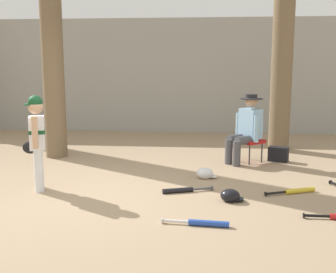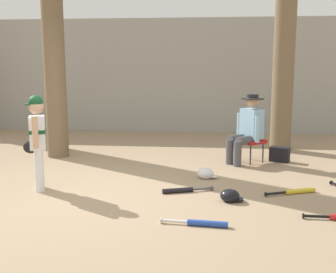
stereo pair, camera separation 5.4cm
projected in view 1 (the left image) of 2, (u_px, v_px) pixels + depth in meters
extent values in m
plane|color=#9E8466|center=(84.00, 198.00, 5.40)|extent=(60.00, 60.00, 0.00)
cube|color=#9E9E99|center=(146.00, 76.00, 10.71)|extent=(18.00, 0.36, 2.84)
cylinder|color=brown|center=(50.00, 6.00, 7.42)|extent=(0.39, 0.39, 5.47)
cone|color=brown|center=(57.00, 156.00, 7.88)|extent=(0.55, 0.55, 0.23)
cylinder|color=brown|center=(284.00, 26.00, 8.08)|extent=(0.41, 0.41, 4.89)
cone|color=brown|center=(278.00, 150.00, 8.50)|extent=(0.69, 0.69, 0.25)
cylinder|color=white|center=(39.00, 171.00, 5.64)|extent=(0.12, 0.12, 0.58)
cylinder|color=white|center=(39.00, 168.00, 5.81)|extent=(0.12, 0.12, 0.58)
cube|color=white|center=(37.00, 133.00, 5.63)|extent=(0.30, 0.35, 0.44)
cube|color=#144723|center=(37.00, 131.00, 5.63)|extent=(0.31, 0.36, 0.05)
sphere|color=tan|center=(36.00, 107.00, 5.58)|extent=(0.20, 0.20, 0.20)
sphere|color=#144723|center=(35.00, 102.00, 5.57)|extent=(0.19, 0.19, 0.19)
cube|color=#144723|center=(28.00, 104.00, 5.54)|extent=(0.14, 0.17, 0.02)
cylinder|color=tan|center=(35.00, 133.00, 5.40)|extent=(0.10, 0.10, 0.42)
cylinder|color=tan|center=(35.00, 136.00, 5.84)|extent=(0.10, 0.10, 0.40)
ellipsoid|color=black|center=(31.00, 147.00, 5.87)|extent=(0.25, 0.19, 0.18)
cube|color=red|center=(250.00, 141.00, 7.35)|extent=(0.56, 0.56, 0.06)
cylinder|color=#333338|center=(249.00, 154.00, 7.18)|extent=(0.02, 0.02, 0.38)
cylinder|color=#333338|center=(237.00, 151.00, 7.43)|extent=(0.02, 0.02, 0.38)
cylinder|color=#333338|center=(262.00, 152.00, 7.35)|extent=(0.02, 0.02, 0.38)
cylinder|color=#333338|center=(250.00, 149.00, 7.59)|extent=(0.02, 0.02, 0.38)
cylinder|color=#47474C|center=(237.00, 154.00, 7.08)|extent=(0.13, 0.13, 0.43)
cylinder|color=#47474C|center=(229.00, 152.00, 7.25)|extent=(0.13, 0.13, 0.43)
cylinder|color=#47474C|center=(246.00, 140.00, 7.15)|extent=(0.41, 0.37, 0.15)
cylinder|color=#47474C|center=(238.00, 138.00, 7.32)|extent=(0.41, 0.37, 0.15)
cube|color=#8CB7D8|center=(250.00, 123.00, 7.30)|extent=(0.41, 0.43, 0.52)
cylinder|color=#8CB7D8|center=(256.00, 129.00, 7.09)|extent=(0.13, 0.13, 0.46)
cylinder|color=#8CB7D8|center=(238.00, 126.00, 7.45)|extent=(0.13, 0.13, 0.46)
sphere|color=tan|center=(251.00, 101.00, 7.23)|extent=(0.22, 0.22, 0.22)
cylinder|color=#232328|center=(251.00, 99.00, 7.23)|extent=(0.40, 0.40, 0.02)
cylinder|color=#232328|center=(251.00, 97.00, 7.22)|extent=(0.20, 0.20, 0.09)
cube|color=black|center=(278.00, 154.00, 7.46)|extent=(0.38, 0.29, 0.26)
cylinder|color=black|center=(317.00, 216.00, 4.69)|extent=(0.29, 0.04, 0.03)
cylinder|color=black|center=(304.00, 215.00, 4.70)|extent=(0.02, 0.06, 0.06)
cylinder|color=#2347AD|center=(209.00, 223.00, 4.46)|extent=(0.44, 0.10, 0.07)
cylinder|color=silver|center=(175.00, 221.00, 4.53)|extent=(0.29, 0.06, 0.03)
cylinder|color=silver|center=(162.00, 220.00, 4.55)|extent=(0.02, 0.06, 0.06)
cylinder|color=black|center=(330.00, 182.00, 6.03)|extent=(0.06, 0.04, 0.06)
cylinder|color=yellow|center=(300.00, 191.00, 5.63)|extent=(0.43, 0.23, 0.07)
cylinder|color=black|center=(276.00, 193.00, 5.52)|extent=(0.28, 0.14, 0.03)
cylinder|color=black|center=(266.00, 194.00, 5.48)|extent=(0.04, 0.06, 0.06)
cylinder|color=black|center=(178.00, 190.00, 5.63)|extent=(0.42, 0.20, 0.07)
cylinder|color=#4C4C51|center=(203.00, 189.00, 5.71)|extent=(0.28, 0.12, 0.03)
cylinder|color=#4C4C51|center=(212.00, 188.00, 5.74)|extent=(0.03, 0.06, 0.06)
ellipsoid|color=black|center=(230.00, 196.00, 5.28)|extent=(0.25, 0.22, 0.17)
cube|color=black|center=(239.00, 199.00, 5.28)|extent=(0.10, 0.12, 0.02)
ellipsoid|color=silver|center=(205.00, 173.00, 6.35)|extent=(0.25, 0.23, 0.17)
cube|color=silver|center=(213.00, 176.00, 6.35)|extent=(0.10, 0.13, 0.02)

